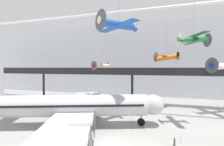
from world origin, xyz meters
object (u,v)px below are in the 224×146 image
(info_sign_pedestal, at_px, (175,143))
(suspended_plane_orange_highwing, at_px, (166,58))
(airliner_silver_main, at_px, (71,106))
(suspended_plane_green_biplane, at_px, (194,39))
(suspended_plane_cream_biplane, at_px, (101,65))
(suspended_plane_blue_trainer, at_px, (119,25))
(stanchion_barrier, at_px, (181,141))

(info_sign_pedestal, bearing_deg, suspended_plane_orange_highwing, 109.56)
(airliner_silver_main, relative_size, suspended_plane_green_biplane, 4.52)
(info_sign_pedestal, bearing_deg, airliner_silver_main, -166.59)
(suspended_plane_cream_biplane, xyz_separation_m, suspended_plane_orange_highwing, (15.35, 6.33, 2.02))
(suspended_plane_green_biplane, relative_size, info_sign_pedestal, 6.49)
(suspended_plane_cream_biplane, distance_m, suspended_plane_blue_trainer, 12.66)
(airliner_silver_main, xyz_separation_m, suspended_plane_blue_trainer, (7.51, 3.29, 13.92))
(suspended_plane_orange_highwing, bearing_deg, suspended_plane_green_biplane, 130.92)
(airliner_silver_main, xyz_separation_m, suspended_plane_orange_highwing, (16.59, 18.22, 9.07))
(suspended_plane_blue_trainer, xyz_separation_m, stanchion_barrier, (9.57, -4.16, -17.21))
(suspended_plane_blue_trainer, distance_m, suspended_plane_green_biplane, 13.04)
(suspended_plane_blue_trainer, distance_m, info_sign_pedestal, 19.88)
(airliner_silver_main, bearing_deg, suspended_plane_green_biplane, -1.44)
(airliner_silver_main, bearing_deg, suspended_plane_orange_highwing, 29.47)
(suspended_plane_blue_trainer, xyz_separation_m, suspended_plane_green_biplane, (12.47, 2.73, -2.64))
(suspended_plane_blue_trainer, relative_size, suspended_plane_orange_highwing, 0.84)
(suspended_plane_blue_trainer, relative_size, stanchion_barrier, 7.84)
(airliner_silver_main, bearing_deg, suspended_plane_cream_biplane, 65.84)
(suspended_plane_cream_biplane, distance_m, stanchion_barrier, 22.82)
(stanchion_barrier, bearing_deg, suspended_plane_blue_trainer, 156.50)
(info_sign_pedestal, bearing_deg, suspended_plane_blue_trainer, 168.77)
(suspended_plane_blue_trainer, height_order, suspended_plane_green_biplane, suspended_plane_blue_trainer)
(suspended_plane_cream_biplane, height_order, stanchion_barrier, suspended_plane_cream_biplane)
(airliner_silver_main, bearing_deg, stanchion_barrier, -21.13)
(suspended_plane_blue_trainer, bearing_deg, stanchion_barrier, 106.44)
(suspended_plane_blue_trainer, distance_m, stanchion_barrier, 20.13)
(suspended_plane_blue_trainer, xyz_separation_m, info_sign_pedestal, (8.62, -5.40, -17.08))
(airliner_silver_main, relative_size, suspended_plane_blue_trainer, 4.31)
(suspended_plane_orange_highwing, xyz_separation_m, info_sign_pedestal, (-0.46, -20.33, -12.23))
(suspended_plane_green_biplane, bearing_deg, stanchion_barrier, -128.98)
(suspended_plane_cream_biplane, distance_m, suspended_plane_orange_highwing, 16.73)
(suspended_plane_orange_highwing, bearing_deg, stanchion_barrier, 116.84)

